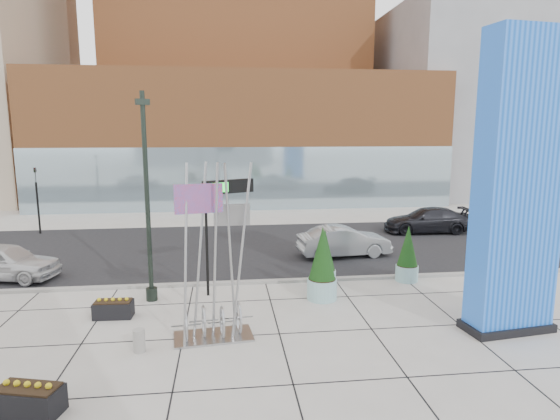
{
  "coord_description": "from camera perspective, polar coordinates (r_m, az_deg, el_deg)",
  "views": [
    {
      "loc": [
        -0.62,
        -14.76,
        6.36
      ],
      "look_at": [
        1.38,
        2.0,
        3.45
      ],
      "focal_mm": 30.0,
      "sensor_mm": 36.0,
      "label": 1
    }
  ],
  "objects": [
    {
      "name": "car_white_west",
      "position": [
        23.3,
        -30.58,
        -5.46
      ],
      "size": [
        4.86,
        2.82,
        1.56
      ],
      "primitive_type": "imported",
      "rotation": [
        0.0,
        0.0,
        1.34
      ],
      "color": "silver",
      "rests_on": "ground"
    },
    {
      "name": "box_planter_south",
      "position": [
        12.7,
        -28.29,
        -19.62
      ],
      "size": [
        1.59,
        1.08,
        0.8
      ],
      "rotation": [
        0.0,
        0.0,
        -0.26
      ],
      "color": "black",
      "rests_on": "ground"
    },
    {
      "name": "tower_glass_front",
      "position": [
        37.19,
        -4.27,
        3.81
      ],
      "size": [
        34.0,
        0.6,
        5.0
      ],
      "primitive_type": "cube",
      "color": "#8CA5B2",
      "rests_on": "ground"
    },
    {
      "name": "overhead_street_sign",
      "position": [
        17.74,
        -6.61,
        1.52
      ],
      "size": [
        1.99,
        1.04,
        4.46
      ],
      "rotation": [
        0.0,
        0.0,
        0.43
      ],
      "color": "black",
      "rests_on": "ground"
    },
    {
      "name": "traffic_signal",
      "position": [
        32.12,
        -27.49,
        1.42
      ],
      "size": [
        0.15,
        0.18,
        4.1
      ],
      "color": "black",
      "rests_on": "ground"
    },
    {
      "name": "tower_podium",
      "position": [
        41.8,
        -4.62,
        8.59
      ],
      "size": [
        34.0,
        10.0,
        11.0
      ],
      "primitive_type": "cube",
      "color": "#AB6131",
      "rests_on": "ground"
    },
    {
      "name": "box_planter_north",
      "position": [
        17.31,
        -19.64,
        -11.2
      ],
      "size": [
        1.31,
        0.7,
        0.71
      ],
      "rotation": [
        0.0,
        0.0,
        -0.04
      ],
      "color": "black",
      "rests_on": "ground"
    },
    {
      "name": "ground",
      "position": [
        16.08,
        -4.14,
        -13.53
      ],
      "size": [
        160.0,
        160.0,
        0.0
      ],
      "primitive_type": "plane",
      "color": "#9E9991",
      "rests_on": "ground"
    },
    {
      "name": "curb_edge",
      "position": [
        19.8,
        -4.7,
        -8.79
      ],
      "size": [
        80.0,
        0.3,
        0.12
      ],
      "primitive_type": "cube",
      "color": "gray",
      "rests_on": "ground"
    },
    {
      "name": "street_asphalt",
      "position": [
        25.57,
        -5.21,
        -4.63
      ],
      "size": [
        80.0,
        12.0,
        0.02
      ],
      "primitive_type": "cube",
      "color": "black",
      "rests_on": "ground"
    },
    {
      "name": "car_dark_east",
      "position": [
        30.53,
        17.48,
        -1.22
      ],
      "size": [
        5.41,
        2.47,
        1.53
      ],
      "primitive_type": "imported",
      "rotation": [
        0.0,
        0.0,
        -1.63
      ],
      "color": "black",
      "rests_on": "ground"
    },
    {
      "name": "blue_pylon",
      "position": [
        16.06,
        27.0,
        2.07
      ],
      "size": [
        2.93,
        1.59,
        9.31
      ],
      "rotation": [
        0.0,
        0.0,
        0.13
      ],
      "color": "blue",
      "rests_on": "ground"
    },
    {
      "name": "round_planter_mid",
      "position": [
        19.31,
        5.44,
        -5.98
      ],
      "size": [
        0.95,
        0.95,
        2.38
      ],
      "color": "#8CBBBD",
      "rests_on": "ground"
    },
    {
      "name": "round_planter_west",
      "position": [
        17.75,
        5.17,
        -6.7
      ],
      "size": [
        1.13,
        1.13,
        2.82
      ],
      "color": "#8CBBBD",
      "rests_on": "ground"
    },
    {
      "name": "lamp_post",
      "position": [
        17.79,
        -15.78,
        -0.97
      ],
      "size": [
        0.53,
        0.42,
        7.7
      ],
      "rotation": [
        0.0,
        0.0,
        0.41
      ],
      "color": "black",
      "rests_on": "ground"
    },
    {
      "name": "concrete_bollard",
      "position": [
        14.6,
        -16.8,
        -15.0
      ],
      "size": [
        0.35,
        0.35,
        0.68
      ],
      "primitive_type": "cylinder",
      "color": "gray",
      "rests_on": "ground"
    },
    {
      "name": "car_silver_mid",
      "position": [
        23.88,
        7.8,
        -3.84
      ],
      "size": [
        4.79,
        2.09,
        1.53
      ],
      "primitive_type": "imported",
      "rotation": [
        0.0,
        0.0,
        1.67
      ],
      "color": "#919598",
      "rests_on": "ground"
    },
    {
      "name": "public_art_sculpture",
      "position": [
        14.62,
        -8.18,
        -10.02
      ],
      "size": [
        2.52,
        1.46,
        5.45
      ],
      "rotation": [
        0.0,
        0.0,
        0.11
      ],
      "color": "#A2A4A7",
      "rests_on": "ground"
    },
    {
      "name": "building_grey_parking",
      "position": [
        53.87,
        23.36,
        11.83
      ],
      "size": [
        20.0,
        18.0,
        18.0
      ],
      "primitive_type": "cube",
      "color": "slate",
      "rests_on": "ground"
    },
    {
      "name": "round_planter_east",
      "position": [
        20.55,
        15.29,
        -5.3
      ],
      "size": [
        0.95,
        0.95,
        2.39
      ],
      "color": "#8CBBBD",
      "rests_on": "ground"
    }
  ]
}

